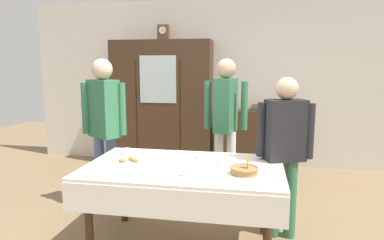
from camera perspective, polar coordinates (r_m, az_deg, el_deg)
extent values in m
plane|color=#846B4C|center=(3.61, -0.61, -18.25)|extent=(12.00, 12.00, 0.00)
cube|color=silver|center=(5.84, 4.40, 5.97)|extent=(6.40, 0.10, 2.70)
cylinder|color=#3D2819|center=(3.17, -16.52, -15.37)|extent=(0.07, 0.07, 0.73)
cylinder|color=#3D2819|center=(2.86, 12.25, -17.92)|extent=(0.07, 0.07, 0.73)
cylinder|color=#3D2819|center=(3.83, -11.08, -10.79)|extent=(0.07, 0.07, 0.73)
cylinder|color=#3D2819|center=(3.59, 11.89, -12.22)|extent=(0.07, 0.07, 0.73)
cube|color=white|center=(3.15, -1.34, -7.70)|extent=(1.75, 1.07, 0.03)
cube|color=white|center=(2.70, -3.72, -13.64)|extent=(1.75, 0.01, 0.24)
cube|color=#3D2819|center=(5.75, -4.92, 2.65)|extent=(1.63, 0.45, 2.05)
cube|color=silver|center=(5.50, -5.61, 6.63)|extent=(0.59, 0.01, 0.74)
cube|color=black|center=(5.65, -9.02, 1.41)|extent=(0.01, 0.01, 1.64)
cube|color=black|center=(5.46, -1.92, 1.25)|extent=(0.01, 0.01, 1.64)
cube|color=brown|center=(5.73, -4.70, 14.08)|extent=(0.18, 0.10, 0.24)
cylinder|color=white|center=(5.68, -4.85, 14.42)|extent=(0.11, 0.01, 0.11)
cube|color=black|center=(5.67, -4.87, 14.57)|extent=(0.00, 0.00, 0.04)
cube|color=black|center=(5.67, -4.67, 14.43)|extent=(0.05, 0.00, 0.00)
cube|color=#3D2819|center=(5.68, 10.26, -3.15)|extent=(1.11, 0.35, 0.95)
cube|color=#3D754C|center=(5.60, 10.40, 1.77)|extent=(0.13, 0.18, 0.03)
cube|color=#3D754C|center=(5.60, 10.41, 2.11)|extent=(0.17, 0.22, 0.03)
cube|color=#99332D|center=(5.59, 10.42, 2.45)|extent=(0.12, 0.17, 0.03)
cylinder|color=silver|center=(3.31, -5.06, -6.57)|extent=(0.13, 0.13, 0.01)
cylinder|color=silver|center=(3.30, -5.07, -6.05)|extent=(0.08, 0.08, 0.05)
torus|color=silver|center=(3.29, -4.43, -6.04)|extent=(0.04, 0.01, 0.04)
cylinder|color=white|center=(3.36, 1.36, -6.30)|extent=(0.13, 0.13, 0.01)
cylinder|color=white|center=(3.35, 1.36, -5.78)|extent=(0.08, 0.08, 0.05)
torus|color=white|center=(3.34, 2.00, -5.76)|extent=(0.04, 0.01, 0.04)
cylinder|color=white|center=(2.83, -0.90, -9.23)|extent=(0.13, 0.13, 0.01)
cylinder|color=white|center=(2.82, -0.90, -8.62)|extent=(0.08, 0.08, 0.05)
torus|color=white|center=(2.81, -0.13, -8.61)|extent=(0.04, 0.01, 0.04)
cylinder|color=#47230F|center=(2.81, -0.90, -8.21)|extent=(0.06, 0.06, 0.01)
cylinder|color=white|center=(3.11, 5.17, -7.60)|extent=(0.13, 0.13, 0.01)
cylinder|color=white|center=(3.10, 5.18, -7.04)|extent=(0.08, 0.08, 0.05)
torus|color=white|center=(3.10, 5.88, -7.02)|extent=(0.04, 0.01, 0.04)
cylinder|color=#47230F|center=(3.09, 5.18, -6.65)|extent=(0.06, 0.06, 0.01)
cylinder|color=white|center=(3.58, -10.59, -5.49)|extent=(0.13, 0.13, 0.01)
cylinder|color=white|center=(3.57, -10.60, -5.00)|extent=(0.08, 0.08, 0.05)
torus|color=white|center=(3.56, -10.03, -4.99)|extent=(0.04, 0.01, 0.04)
cylinder|color=#47230F|center=(3.57, -10.61, -4.66)|extent=(0.06, 0.06, 0.01)
cylinder|color=#9E7542|center=(2.94, 8.54, -8.22)|extent=(0.22, 0.22, 0.05)
torus|color=#9E7542|center=(2.93, 8.55, -7.76)|extent=(0.24, 0.24, 0.02)
cylinder|color=tan|center=(2.90, 9.09, -6.91)|extent=(0.03, 0.04, 0.12)
cylinder|color=tan|center=(2.92, 9.17, -6.83)|extent=(0.03, 0.03, 0.12)
cylinder|color=tan|center=(2.93, 9.10, -6.75)|extent=(0.03, 0.02, 0.12)
cylinder|color=white|center=(3.26, -10.31, -6.87)|extent=(0.28, 0.28, 0.01)
ellipsoid|color=#BC7F3D|center=(3.25, -9.26, -6.47)|extent=(0.07, 0.05, 0.04)
ellipsoid|color=#BC7F3D|center=(3.31, -9.84, -6.21)|extent=(0.07, 0.05, 0.04)
ellipsoid|color=#BC7F3D|center=(3.27, -11.37, -6.45)|extent=(0.07, 0.05, 0.04)
cube|color=silver|center=(3.10, -15.67, -7.98)|extent=(0.10, 0.01, 0.00)
ellipsoid|color=silver|center=(3.08, -14.74, -8.04)|extent=(0.03, 0.02, 0.01)
cube|color=silver|center=(2.92, -3.86, -8.71)|extent=(0.10, 0.01, 0.00)
ellipsoid|color=silver|center=(2.91, -2.79, -8.75)|extent=(0.03, 0.02, 0.01)
cube|color=silver|center=(3.01, -9.25, -8.29)|extent=(0.10, 0.01, 0.00)
ellipsoid|color=silver|center=(2.99, -8.24, -8.34)|extent=(0.03, 0.02, 0.01)
cylinder|color=#33704C|center=(3.54, 13.32, -12.31)|extent=(0.11, 0.11, 0.76)
cylinder|color=#33704C|center=(3.55, 15.79, -12.34)|extent=(0.11, 0.11, 0.76)
cube|color=#232328|center=(3.37, 15.00, -1.63)|extent=(0.41, 0.32, 0.57)
sphere|color=#DBB293|center=(3.32, 15.28, 5.01)|extent=(0.21, 0.21, 0.21)
cylinder|color=#232328|center=(3.35, 11.26, -1.53)|extent=(0.08, 0.08, 0.52)
cylinder|color=#232328|center=(3.39, 18.71, -1.73)|extent=(0.08, 0.08, 0.52)
cylinder|color=slate|center=(4.19, -14.80, -8.34)|extent=(0.11, 0.11, 0.85)
cylinder|color=slate|center=(4.13, -12.90, -8.52)|extent=(0.11, 0.11, 0.85)
cube|color=#33704C|center=(4.01, -14.26, 1.81)|extent=(0.41, 0.36, 0.64)
sphere|color=#DBB293|center=(3.98, -14.50, 8.05)|extent=(0.23, 0.23, 0.23)
cylinder|color=#33704C|center=(4.10, -17.05, 1.86)|extent=(0.08, 0.08, 0.58)
cylinder|color=#33704C|center=(3.92, -11.34, 1.76)|extent=(0.08, 0.08, 0.58)
cylinder|color=silver|center=(4.34, 4.39, -7.44)|extent=(0.11, 0.11, 0.86)
cylinder|color=silver|center=(4.33, 6.38, -7.51)|extent=(0.11, 0.11, 0.86)
cube|color=#33704C|center=(4.19, 5.53, 2.40)|extent=(0.27, 0.39, 0.64)
sphere|color=tan|center=(4.16, 5.62, 8.39)|extent=(0.23, 0.23, 0.23)
cylinder|color=#33704C|center=(4.21, 2.54, 2.47)|extent=(0.08, 0.08, 0.58)
cylinder|color=#33704C|center=(4.17, 8.54, 2.32)|extent=(0.08, 0.08, 0.58)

